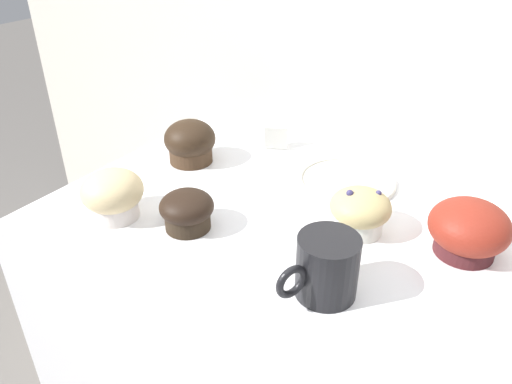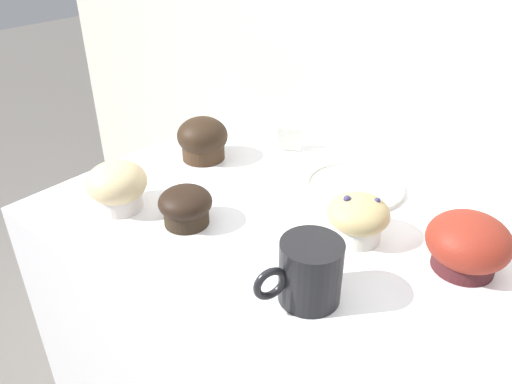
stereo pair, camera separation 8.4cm
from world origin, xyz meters
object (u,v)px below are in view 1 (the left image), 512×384
Objects in this scene: muffin_back_right at (187,210)px; muffin_front_right at (113,194)px; coffee_cup at (326,266)px; serving_plate at (347,181)px; muffin_back_left at (469,230)px; muffin_front_left at (190,142)px; muffin_front_center at (360,211)px.

muffin_back_right is 0.86× the size of muffin_front_right.
coffee_cup reaches higher than muffin_front_right.
coffee_cup reaches higher than serving_plate.
coffee_cup is 0.32m from serving_plate.
muffin_back_left is at bearing -22.22° from serving_plate.
muffin_back_left is at bearing 55.81° from coffee_cup.
serving_plate is (0.16, 0.28, -0.03)m from muffin_back_right.
muffin_back_right is 0.13m from muffin_front_right.
muffin_front_left reaches higher than muffin_front_right.
coffee_cup is (-0.14, -0.20, 0.00)m from muffin_back_left.
muffin_back_left is 0.24m from coffee_cup.
muffin_front_right is at bearing -176.03° from coffee_cup.
muffin_front_left reaches higher than muffin_front_center.
coffee_cup is at bearing -26.35° from muffin_front_left.
serving_plate is at bearing 121.27° from muffin_front_center.
coffee_cup is (0.26, -0.02, 0.01)m from muffin_back_right.
muffin_back_right is at bearing -118.89° from serving_plate.
muffin_front_center is 0.16m from muffin_back_left.
muffin_front_left is at bearing 174.22° from muffin_front_center.
coffee_cup is 0.68× the size of serving_plate.
muffin_back_left is 0.26m from serving_plate.
muffin_back_right is 0.71× the size of coffee_cup.
muffin_back_left reaches higher than muffin_back_right.
coffee_cup is at bearing -3.69° from muffin_back_right.
serving_plate is at bearing 49.29° from muffin_front_right.
coffee_cup reaches higher than muffin_back_left.
muffin_back_right is 0.24m from muffin_front_left.
muffin_front_center is 0.82× the size of muffin_back_left.
muffin_back_right is at bearing -155.08° from muffin_back_left.
muffin_front_left is (-0.15, 0.19, 0.01)m from muffin_back_right.
muffin_back_left is 0.44m from muffin_back_right.
coffee_cup is at bearing -124.19° from muffin_back_left.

